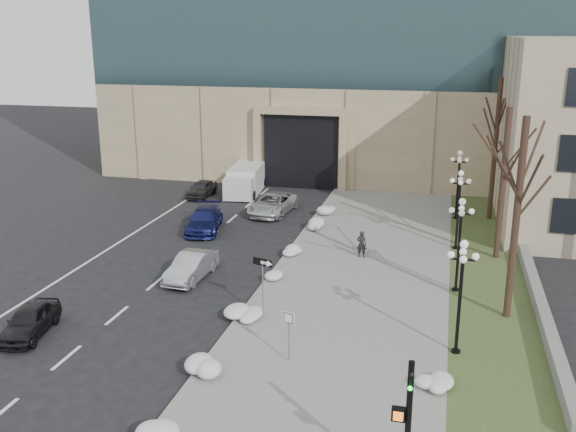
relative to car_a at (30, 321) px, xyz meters
The scene contains 28 objects.
ground 9.73m from the car_a, 20.65° to the right, with size 160.00×160.00×0.00m, color black.
sidewalk 16.45m from the car_a, 40.05° to the left, with size 9.00×40.00×0.12m, color gray.
curb 13.32m from the car_a, 52.62° to the left, with size 0.30×40.00×0.14m, color gray.
grass_strip 21.83m from the car_a, 29.00° to the left, with size 4.00×40.00×0.10m, color #3D4B25.
stone_wall 24.55m from the car_a, 30.82° to the left, with size 0.50×30.00×0.70m, color slate.
car_a is the anchor object (origin of this frame).
car_b 8.66m from the car_a, 61.41° to the left, with size 1.42×4.08×1.34m, color #A4A6AB.
car_c 15.74m from the car_a, 83.70° to the left, with size 1.97×4.85×1.41m, color navy.
car_d 21.11m from the car_a, 76.49° to the left, with size 2.35×5.10×1.42m, color silver.
car_e 23.89m from the car_a, 94.01° to the left, with size 1.50×3.71×1.27m, color #2E2D32.
pedestrian 17.65m from the car_a, 46.11° to the left, with size 0.56×0.36×1.52m, color black.
box_truck 26.01m from the car_a, 87.34° to the left, with size 2.89×6.69×2.06m.
one_way_sign 10.14m from the car_a, 23.84° to the left, with size 1.01×0.49×2.75m.
keep_sign 11.19m from the car_a, ahead, with size 0.45×0.17×2.14m.
snow_clump_b 8.57m from the car_a, ahead, with size 1.10×1.60×0.36m, color white.
snow_clump_c 9.04m from the car_a, 23.05° to the left, with size 1.10×1.60×0.36m, color white.
snow_clump_d 11.73m from the car_a, 43.88° to the left, with size 1.10×1.60×0.36m, color white.
snow_clump_e 15.16m from the car_a, 55.62° to the left, with size 1.10×1.60×0.36m, color white.
snow_clump_f 19.46m from the car_a, 64.05° to the left, with size 1.10×1.60×0.36m, color white.
snow_clump_g 22.88m from the car_a, 67.71° to the left, with size 1.10×1.60×0.36m, color white.
snow_clump_h 16.49m from the car_a, ahead, with size 1.10×1.60×0.36m, color white.
lamppost_a 17.74m from the car_a, ahead, with size 1.18×1.18×4.76m.
lamppost_b 19.76m from the car_a, 27.58° to the left, with size 1.18×1.18×4.76m.
lamppost_c 23.47m from the car_a, 41.87° to the left, with size 1.18×1.18×4.76m.
lamppost_d 28.20m from the car_a, 51.79° to the left, with size 1.18×1.18×4.76m.
tree_near 21.30m from the car_a, 18.57° to the left, with size 3.20×3.20×9.00m.
tree_mid 24.89m from the car_a, 36.67° to the left, with size 3.20×3.20×8.50m.
tree_far 30.39m from the car_a, 49.06° to the left, with size 3.20×3.20×9.50m.
Camera 1 is at (7.43, -17.80, 12.30)m, focal length 40.00 mm.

